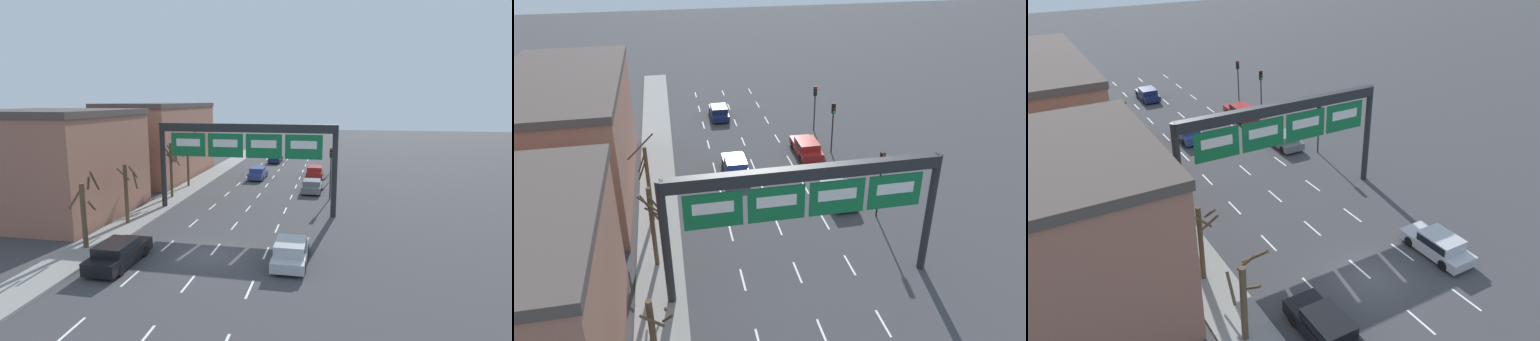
# 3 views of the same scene
# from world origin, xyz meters

# --- Properties ---
(ground_plane) EXTENTS (220.00, 220.00, 0.00)m
(ground_plane) POSITION_xyz_m (0.00, 0.00, 0.00)
(ground_plane) COLOR #3D3D3F
(sidewalk_left) EXTENTS (2.80, 110.00, 0.15)m
(sidewalk_left) POSITION_xyz_m (-8.00, 0.00, 0.07)
(sidewalk_left) COLOR gray
(sidewalk_left) RESTS_ON ground_plane
(lane_dashes) EXTENTS (6.72, 67.00, 0.01)m
(lane_dashes) POSITION_xyz_m (-0.00, 13.50, 0.01)
(lane_dashes) COLOR white
(lane_dashes) RESTS_ON ground_plane
(sign_gantry) EXTENTS (15.26, 0.70, 7.56)m
(sign_gantry) POSITION_xyz_m (-0.00, 9.88, 6.01)
(sign_gantry) COLOR #232628
(sign_gantry) RESTS_ON ground_plane
(building_near) EXTENTS (11.39, 11.94, 8.74)m
(building_near) POSITION_xyz_m (-15.38, 6.32, 4.38)
(building_near) COLOR #9E6651
(building_near) RESTS_ON ground_plane
(building_far) EXTENTS (8.31, 17.76, 9.12)m
(building_far) POSITION_xyz_m (-13.87, 24.00, 4.57)
(building_far) COLOR #9E6651
(building_far) RESTS_ON ground_plane
(car_silver) EXTENTS (1.94, 4.64, 1.40)m
(car_silver) POSITION_xyz_m (4.99, -0.22, 0.75)
(car_silver) COLOR #B7B7BC
(car_silver) RESTS_ON ground_plane
(car_black) EXTENTS (1.94, 4.78, 1.45)m
(car_black) POSITION_xyz_m (-4.82, -2.45, 0.78)
(car_black) COLOR black
(car_black) RESTS_ON ground_plane
(car_grey) EXTENTS (1.93, 4.03, 1.35)m
(car_grey) POSITION_xyz_m (5.18, 18.46, 0.73)
(car_grey) COLOR slate
(car_grey) RESTS_ON ground_plane
(car_blue) EXTENTS (1.81, 4.47, 1.46)m
(car_blue) POSITION_xyz_m (-1.70, 24.53, 0.78)
(car_blue) COLOR navy
(car_blue) RESTS_ON ground_plane
(car_navy) EXTENTS (1.80, 4.25, 1.34)m
(car_navy) POSITION_xyz_m (-1.47, 37.74, 0.72)
(car_navy) COLOR #19234C
(car_navy) RESTS_ON ground_plane
(car_red) EXTENTS (1.94, 4.74, 1.39)m
(car_red) POSITION_xyz_m (5.06, 26.99, 0.75)
(car_red) COLOR maroon
(car_red) RESTS_ON ground_plane
(traffic_light_near_gantry) EXTENTS (0.30, 0.35, 4.51)m
(traffic_light_near_gantry) POSITION_xyz_m (7.33, 32.26, 3.23)
(traffic_light_near_gantry) COLOR black
(traffic_light_near_gantry) RESTS_ON ground_plane
(traffic_light_mid_block) EXTENTS (0.30, 0.35, 4.66)m
(traffic_light_mid_block) POSITION_xyz_m (7.35, 26.88, 3.33)
(traffic_light_mid_block) COLOR black
(traffic_light_mid_block) RESTS_ON ground_plane
(traffic_light_far_end) EXTENTS (0.30, 0.35, 4.99)m
(traffic_light_far_end) POSITION_xyz_m (7.07, 15.89, 3.55)
(traffic_light_far_end) COLOR black
(traffic_light_far_end) RESTS_ON ground_plane
(tree_bare_closest) EXTENTS (1.88, 1.41, 5.95)m
(tree_bare_closest) POSITION_xyz_m (-8.44, 18.66, 3.18)
(tree_bare_closest) COLOR brown
(tree_bare_closest) RESTS_ON sidewalk_left
(tree_bare_second) EXTENTS (1.39, 1.63, 4.58)m
(tree_bare_second) POSITION_xyz_m (-8.08, 4.73, 2.69)
(tree_bare_second) COLOR brown
(tree_bare_second) RESTS_ON sidewalk_left
(tree_bare_third) EXTENTS (1.83, 1.68, 5.09)m
(tree_bare_third) POSITION_xyz_m (-8.13, -0.53, 2.61)
(tree_bare_third) COLOR brown
(tree_bare_third) RESTS_ON sidewalk_left
(tree_bare_furthest) EXTENTS (1.61, 1.56, 5.27)m
(tree_bare_furthest) POSITION_xyz_m (-8.10, 13.27, 3.19)
(tree_bare_furthest) COLOR brown
(tree_bare_furthest) RESTS_ON sidewalk_left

